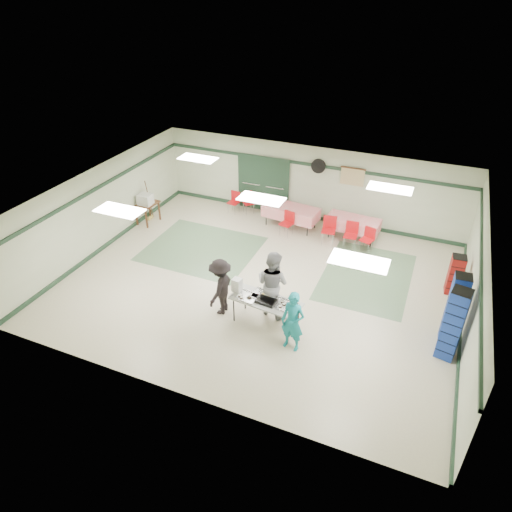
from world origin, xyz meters
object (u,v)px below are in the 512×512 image
at_px(chair_a, 351,232).
at_px(office_printer, 145,199).
at_px(volunteer_teal, 293,322).
at_px(volunteer_grey, 272,283).
at_px(chair_loose_b, 235,200).
at_px(dining_table_a, 353,223).
at_px(volunteer_dark, 221,287).
at_px(chair_d, 288,221).
at_px(serving_table, 266,302).
at_px(crate_stack_blue_b, 453,325).
at_px(dining_table_b, 291,212).
at_px(chair_loose_a, 248,200).
at_px(crate_stack_blue_a, 454,310).
at_px(broom, 149,199).
at_px(chair_b, 329,227).
at_px(crate_stack_red, 455,275).
at_px(chair_c, 368,237).
at_px(printer_table, 147,206).

relative_size(chair_a, office_printer, 1.91).
bearing_deg(volunteer_teal, volunteer_grey, 138.47).
bearing_deg(chair_loose_b, volunteer_teal, -47.39).
bearing_deg(dining_table_a, chair_a, -78.60).
relative_size(volunteer_dark, chair_d, 1.89).
bearing_deg(chair_loose_b, office_printer, -134.19).
xyz_separation_m(serving_table, crate_stack_blue_b, (4.33, 0.59, 0.23)).
relative_size(serving_table, volunteer_teal, 1.17).
bearing_deg(crate_stack_blue_b, dining_table_b, 139.75).
bearing_deg(crate_stack_blue_b, chair_loose_a, 145.18).
height_order(crate_stack_blue_a, broom, crate_stack_blue_a).
bearing_deg(chair_b, dining_table_a, 32.30).
bearing_deg(chair_loose_a, volunteer_teal, -102.05).
distance_m(chair_d, office_printer, 5.06).
relative_size(volunteer_dark, crate_stack_red, 1.35).
distance_m(volunteer_dark, chair_d, 4.66).
bearing_deg(dining_table_a, crate_stack_blue_a, -47.22).
distance_m(serving_table, chair_b, 4.70).
xyz_separation_m(crate_stack_red, office_printer, (-10.30, 0.19, 0.34)).
bearing_deg(chair_d, chair_b, 13.52).
bearing_deg(volunteer_dark, volunteer_teal, 74.61).
relative_size(chair_b, crate_stack_red, 0.79).
bearing_deg(chair_a, chair_loose_a, 163.84).
relative_size(dining_table_a, chair_loose_a, 2.21).
relative_size(dining_table_a, chair_d, 2.10).
height_order(volunteer_teal, crate_stack_red, volunteer_teal).
xyz_separation_m(chair_c, crate_stack_blue_a, (2.66, -3.52, 0.47)).
distance_m(chair_a, crate_stack_blue_b, 5.21).
relative_size(volunteer_teal, dining_table_b, 0.79).
height_order(crate_stack_red, office_printer, crate_stack_red).
xyz_separation_m(crate_stack_red, printer_table, (-10.30, 0.24, 0.04)).
distance_m(volunteer_grey, chair_loose_a, 6.00).
distance_m(chair_loose_b, office_printer, 3.24).
bearing_deg(chair_loose_b, crate_stack_red, -8.94).
bearing_deg(chair_a, dining_table_a, 95.08).
xyz_separation_m(volunteer_dark, crate_stack_red, (5.61, 3.28, -0.21)).
distance_m(chair_loose_b, broom, 3.10).
xyz_separation_m(chair_d, office_printer, (-4.90, -1.17, 0.41)).
distance_m(volunteer_teal, chair_c, 5.28).
height_order(volunteer_teal, dining_table_b, volunteer_teal).
bearing_deg(chair_b, volunteer_grey, -103.12).
height_order(crate_stack_blue_a, printer_table, crate_stack_blue_a).
bearing_deg(broom, chair_loose_a, 36.08).
relative_size(volunteer_dark, crate_stack_blue_b, 0.85).
xyz_separation_m(chair_d, crate_stack_blue_a, (5.40, -3.53, 0.45)).
distance_m(chair_a, crate_stack_red, 3.50).
bearing_deg(serving_table, dining_table_a, 84.76).
relative_size(dining_table_b, chair_a, 2.26).
height_order(dining_table_a, dining_table_b, same).
height_order(volunteer_grey, broom, volunteer_grey).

